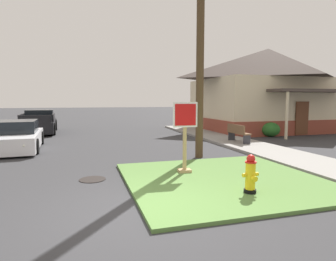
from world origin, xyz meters
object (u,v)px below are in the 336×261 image
at_px(manhole_cover, 92,179).
at_px(parked_sedan_white, 17,137).
at_px(stop_sign, 185,139).
at_px(fire_hydrant, 250,175).
at_px(street_bench, 238,132).
at_px(utility_pole, 201,9).
at_px(pickup_truck_black, 39,123).

bearing_deg(manhole_cover, parked_sedan_white, 116.96).
relative_size(stop_sign, manhole_cover, 2.86).
bearing_deg(manhole_cover, fire_hydrant, -35.46).
height_order(fire_hydrant, street_bench, street_bench).
relative_size(parked_sedan_white, utility_pole, 0.44).
bearing_deg(fire_hydrant, stop_sign, 109.89).
bearing_deg(parked_sedan_white, fire_hydrant, -52.49).
bearing_deg(pickup_truck_black, stop_sign, -66.61).
bearing_deg(street_bench, parked_sedan_white, 171.85).
bearing_deg(parked_sedan_white, manhole_cover, -63.04).
height_order(parked_sedan_white, street_bench, parked_sedan_white).
distance_m(parked_sedan_white, utility_pole, 9.26).
bearing_deg(fire_hydrant, parked_sedan_white, 127.51).
height_order(street_bench, utility_pole, utility_pole).
xyz_separation_m(fire_hydrant, utility_pole, (0.60, 4.41, 4.89)).
relative_size(manhole_cover, street_bench, 0.46).
bearing_deg(street_bench, fire_hydrant, -117.93).
xyz_separation_m(parked_sedan_white, pickup_truck_black, (0.03, 6.65, 0.07)).
bearing_deg(utility_pole, stop_sign, -121.43).
bearing_deg(stop_sign, parked_sedan_white, 132.34).
distance_m(stop_sign, pickup_truck_black, 13.88).
height_order(fire_hydrant, utility_pole, utility_pole).
relative_size(stop_sign, parked_sedan_white, 0.44).
distance_m(manhole_cover, utility_pole, 6.97).
xyz_separation_m(manhole_cover, parked_sedan_white, (-2.98, 5.85, 0.53)).
bearing_deg(manhole_cover, street_bench, 32.52).
xyz_separation_m(stop_sign, parked_sedan_white, (-5.54, 6.08, -0.50)).
xyz_separation_m(parked_sedan_white, street_bench, (9.93, -1.42, 0.04)).
height_order(manhole_cover, parked_sedan_white, parked_sedan_white).
distance_m(fire_hydrant, stop_sign, 2.35).
bearing_deg(manhole_cover, stop_sign, -5.05).
height_order(stop_sign, pickup_truck_black, stop_sign).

